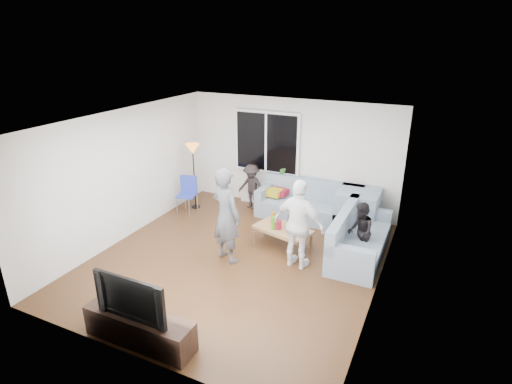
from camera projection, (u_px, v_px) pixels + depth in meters
The scene contains 32 objects.
floor at pixel (238, 260), 7.65m from camera, with size 5.00×5.50×0.04m, color #56351C.
ceiling at pixel (235, 119), 6.69m from camera, with size 5.00×5.50×0.04m, color white.
wall_back at pixel (292, 155), 9.51m from camera, with size 5.00×0.04×2.60m, color silver.
wall_front at pixel (127, 272), 4.83m from camera, with size 5.00×0.04×2.60m, color silver.
wall_left at pixel (124, 175), 8.17m from camera, with size 0.04×5.50×2.60m, color silver.
wall_right at pixel (384, 220), 6.17m from camera, with size 0.04×5.50×2.60m, color silver.
window_frame at pixel (267, 142), 9.59m from camera, with size 1.62×0.06×1.47m, color white.
window_glass at pixel (266, 143), 9.55m from camera, with size 1.50×0.02×1.35m, color black.
window_mullion at pixel (266, 143), 9.55m from camera, with size 0.05×0.03×1.35m, color white.
radiator at pixel (266, 192), 10.00m from camera, with size 1.30×0.12×0.62m, color silver.
potted_plant at pixel (282, 175), 9.63m from camera, with size 0.22×0.18×0.40m, color #366829.
vase at pixel (249, 175), 10.01m from camera, with size 0.15×0.15×0.16m, color white.
sofa_back_section at pixel (308, 201), 9.16m from camera, with size 2.30×0.85×0.85m, color gray, non-canonical shape.
sofa_right_section at pixel (361, 235), 7.61m from camera, with size 0.85×2.00×0.85m, color gray, non-canonical shape.
sofa_corner at pixel (357, 210), 8.73m from camera, with size 0.85×0.85×0.85m, color gray.
cushion_yellow at pixel (274, 192), 9.44m from camera, with size 0.38×0.32×0.14m, color gold.
cushion_red at pixel (279, 192), 9.47m from camera, with size 0.36×0.30×0.13m, color maroon.
coffee_table at pixel (283, 237), 8.02m from camera, with size 1.10×0.60×0.40m, color #956E48.
pitcher at pixel (277, 224), 7.92m from camera, with size 0.17×0.17×0.17m, color maroon.
side_chair at pixel (187, 195), 9.48m from camera, with size 0.40×0.40×0.86m, color #2739AA, non-canonical shape.
floor_lamp at pixel (194, 177), 9.65m from camera, with size 0.32×0.32×1.56m, color orange, non-canonical shape.
player_left at pixel (226, 215), 7.33m from camera, with size 0.65×0.43×1.79m, color #45464A.
player_right at pixel (299, 225), 7.13m from camera, with size 0.96×0.40×1.64m, color white.
spectator_right at pixel (360, 232), 7.46m from camera, with size 0.54×0.42×1.11m, color black.
spectator_back at pixel (251, 187), 9.71m from camera, with size 0.70×0.40×1.08m, color black.
tv_console at pixel (140, 328), 5.52m from camera, with size 1.60×0.40×0.44m, color #36241B.
television at pixel (135, 295), 5.33m from camera, with size 1.09×0.14×0.63m, color black.
bottle_b at pixel (273, 223), 7.86m from camera, with size 0.08×0.08×0.26m, color #398B19.
bottle_c at pixel (289, 220), 8.05m from camera, with size 0.07×0.07×0.21m, color black.
bottle_e at pixel (304, 223), 7.88m from camera, with size 0.07×0.07×0.24m, color black.
bottle_a at pixel (273, 218), 8.11m from camera, with size 0.07×0.07×0.25m, color #CB5E0B.
bottle_d at pixel (291, 225), 7.75m from camera, with size 0.07×0.07×0.29m, color orange.
Camera 1 is at (3.14, -5.90, 3.93)m, focal length 28.78 mm.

